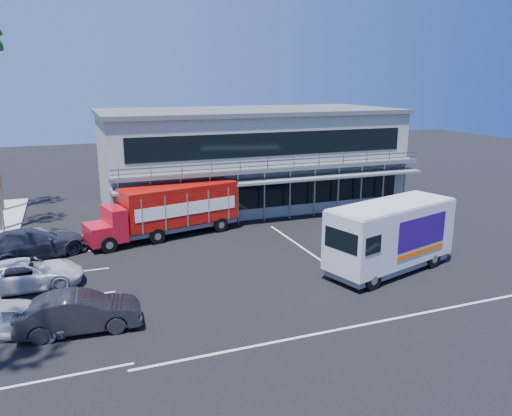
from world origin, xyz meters
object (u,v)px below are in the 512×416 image
object	(u,v)px
parked_car_b	(79,312)
white_van	(390,236)
parked_car_a	(19,318)
red_truck	(170,209)

from	to	relation	value
parked_car_b	white_van	bearing A→B (deg)	-82.09
white_van	parked_car_a	distance (m)	17.05
red_truck	white_van	xyz separation A→B (m)	(9.14, -9.79, 0.14)
white_van	parked_car_b	bearing A→B (deg)	167.81
parked_car_b	parked_car_a	bearing A→B (deg)	80.73
white_van	parked_car_a	world-z (taller)	white_van
white_van	parked_car_b	distance (m)	14.93
red_truck	parked_car_b	distance (m)	12.30
white_van	parked_car_b	xyz separation A→B (m)	(-14.85, -1.07, -1.10)
red_truck	parked_car_b	world-z (taller)	red_truck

